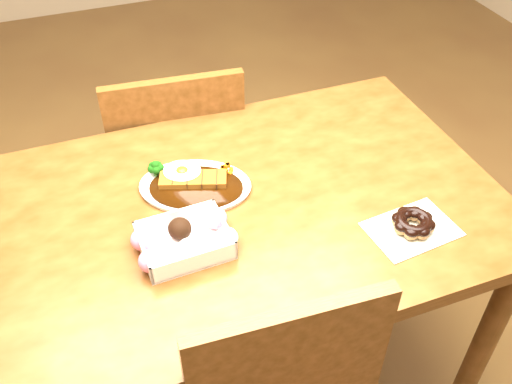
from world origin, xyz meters
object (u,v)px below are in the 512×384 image
object	(u,v)px
katsu_curry_plate	(193,183)
pon_de_ring	(413,223)
table	(249,231)
chair_far	(177,164)
donut_box	(185,240)

from	to	relation	value
katsu_curry_plate	pon_de_ring	bearing A→B (deg)	-36.51
table	pon_de_ring	distance (m)	0.40
katsu_curry_plate	pon_de_ring	xyz separation A→B (m)	(0.42, -0.31, 0.01)
table	chair_far	size ratio (longest dim) A/B	1.38
chair_far	katsu_curry_plate	xyz separation A→B (m)	(-0.05, -0.44, 0.29)
katsu_curry_plate	pon_de_ring	distance (m)	0.52
donut_box	pon_de_ring	bearing A→B (deg)	-14.04
donut_box	chair_far	bearing A→B (deg)	79.28
donut_box	table	bearing A→B (deg)	26.90
table	pon_de_ring	bearing A→B (deg)	-34.58
table	katsu_curry_plate	size ratio (longest dim) A/B	3.76
table	pon_de_ring	size ratio (longest dim) A/B	5.74
table	pon_de_ring	xyz separation A→B (m)	(0.31, -0.22, 0.12)
katsu_curry_plate	pon_de_ring	world-z (taller)	katsu_curry_plate
table	chair_far	bearing A→B (deg)	96.65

